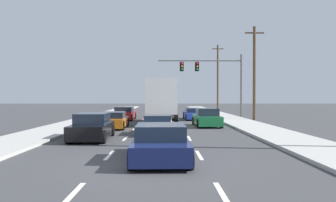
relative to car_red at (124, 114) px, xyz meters
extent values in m
plane|color=#3D3D3F|center=(3.48, 4.35, -0.58)|extent=(140.00, 140.00, 0.00)
cube|color=#B2AFA8|center=(10.23, -0.65, -0.51)|extent=(2.99, 80.00, 0.14)
cube|color=#B2AFA8|center=(-3.26, -0.65, -0.51)|extent=(2.99, 80.00, 0.14)
cube|color=silver|center=(1.78, -24.00, -0.58)|extent=(0.14, 2.00, 0.01)
cube|color=silver|center=(1.78, -19.00, -0.58)|extent=(0.14, 2.00, 0.01)
cube|color=silver|center=(1.78, -14.00, -0.58)|extent=(0.14, 2.00, 0.01)
cube|color=silver|center=(1.78, -9.00, -0.58)|extent=(0.14, 2.00, 0.01)
cube|color=silver|center=(1.78, -4.00, -0.58)|extent=(0.14, 2.00, 0.01)
cube|color=silver|center=(1.78, 1.00, -0.58)|extent=(0.14, 2.00, 0.01)
cube|color=silver|center=(1.78, 6.00, -0.58)|extent=(0.14, 2.00, 0.01)
cube|color=silver|center=(1.78, 11.00, -0.58)|extent=(0.14, 2.00, 0.01)
cube|color=silver|center=(1.78, 16.00, -0.58)|extent=(0.14, 2.00, 0.01)
cube|color=silver|center=(1.78, 21.00, -0.58)|extent=(0.14, 2.00, 0.01)
cube|color=silver|center=(1.78, 26.00, -0.58)|extent=(0.14, 2.00, 0.01)
cube|color=silver|center=(5.18, -24.00, -0.58)|extent=(0.14, 2.00, 0.01)
cube|color=silver|center=(5.18, -19.00, -0.58)|extent=(0.14, 2.00, 0.01)
cube|color=silver|center=(5.18, -14.00, -0.58)|extent=(0.14, 2.00, 0.01)
cube|color=silver|center=(5.18, -9.00, -0.58)|extent=(0.14, 2.00, 0.01)
cube|color=silver|center=(5.18, -4.00, -0.58)|extent=(0.14, 2.00, 0.01)
cube|color=silver|center=(5.18, 1.00, -0.58)|extent=(0.14, 2.00, 0.01)
cube|color=silver|center=(5.18, 6.00, -0.58)|extent=(0.14, 2.00, 0.01)
cube|color=silver|center=(5.18, 11.00, -0.58)|extent=(0.14, 2.00, 0.01)
cube|color=silver|center=(5.18, 16.00, -0.58)|extent=(0.14, 2.00, 0.01)
cube|color=silver|center=(5.18, 21.00, -0.58)|extent=(0.14, 2.00, 0.01)
cube|color=silver|center=(5.18, 26.00, -0.58)|extent=(0.14, 2.00, 0.01)
cube|color=red|center=(0.00, -0.01, -0.12)|extent=(1.86, 4.39, 0.64)
cube|color=#192333|center=(0.00, 0.05, 0.43)|extent=(1.62, 2.20, 0.47)
cylinder|color=black|center=(-0.82, 1.63, -0.26)|extent=(0.23, 0.64, 0.64)
cylinder|color=black|center=(0.86, 1.60, -0.26)|extent=(0.23, 0.64, 0.64)
cylinder|color=black|center=(-0.86, -1.63, -0.26)|extent=(0.23, 0.64, 0.64)
cylinder|color=black|center=(0.82, -1.66, -0.26)|extent=(0.23, 0.64, 0.64)
cube|color=orange|center=(0.23, -8.15, -0.15)|extent=(1.84, 4.37, 0.58)
cube|color=#192333|center=(0.23, -8.24, 0.35)|extent=(1.60, 2.03, 0.43)
cylinder|color=black|center=(-0.63, -6.54, -0.26)|extent=(0.23, 0.64, 0.64)
cylinder|color=black|center=(1.04, -6.52, -0.26)|extent=(0.23, 0.64, 0.64)
cylinder|color=black|center=(-0.59, -9.78, -0.26)|extent=(0.23, 0.64, 0.64)
cylinder|color=black|center=(1.08, -9.76, -0.26)|extent=(0.23, 0.64, 0.64)
cube|color=black|center=(0.11, -14.41, -0.10)|extent=(1.85, 4.19, 0.69)
cube|color=#192333|center=(0.11, -14.37, 0.51)|extent=(1.59, 2.13, 0.54)
cylinder|color=black|center=(-0.74, -12.90, -0.26)|extent=(0.23, 0.64, 0.64)
cylinder|color=black|center=(0.90, -12.87, -0.26)|extent=(0.23, 0.64, 0.64)
cylinder|color=black|center=(-0.67, -15.95, -0.26)|extent=(0.23, 0.64, 0.64)
cylinder|color=black|center=(0.97, -15.92, -0.26)|extent=(0.23, 0.64, 0.64)
cube|color=white|center=(3.64, -5.25, 1.68)|extent=(2.32, 6.15, 2.62)
cube|color=red|center=(3.65, -8.30, 1.81)|extent=(2.07, 0.05, 0.36)
cube|color=slate|center=(3.62, -1.26, 0.84)|extent=(2.22, 1.83, 2.25)
cylinder|color=black|center=(2.52, -1.27, -0.10)|extent=(0.30, 0.96, 0.96)
cylinder|color=black|center=(4.72, -1.26, -0.10)|extent=(0.30, 0.96, 0.96)
cylinder|color=black|center=(2.54, -6.48, -0.10)|extent=(0.30, 0.96, 0.96)
cylinder|color=black|center=(4.74, -6.47, -0.10)|extent=(0.30, 0.96, 0.96)
cube|color=white|center=(3.46, -11.78, -0.16)|extent=(1.75, 4.05, 0.57)
cube|color=#192333|center=(3.46, -12.05, 0.34)|extent=(1.54, 2.08, 0.43)
cylinder|color=black|center=(2.65, -10.30, -0.26)|extent=(0.22, 0.64, 0.64)
cylinder|color=black|center=(4.27, -10.31, -0.26)|extent=(0.22, 0.64, 0.64)
cylinder|color=black|center=(2.64, -13.25, -0.26)|extent=(0.22, 0.64, 0.64)
cylinder|color=black|center=(4.27, -13.25, -0.26)|extent=(0.22, 0.64, 0.64)
cube|color=#141E4C|center=(3.73, -19.84, -0.14)|extent=(1.96, 4.43, 0.61)
cube|color=#192333|center=(3.73, -20.02, 0.42)|extent=(1.70, 2.12, 0.51)
cylinder|color=black|center=(2.81, -18.21, -0.26)|extent=(0.23, 0.64, 0.64)
cylinder|color=black|center=(4.59, -18.18, -0.26)|extent=(0.23, 0.64, 0.64)
cylinder|color=black|center=(2.86, -21.51, -0.26)|extent=(0.23, 0.64, 0.64)
cylinder|color=black|center=(4.64, -21.48, -0.26)|extent=(0.23, 0.64, 0.64)
cube|color=#1E389E|center=(6.70, 0.46, -0.16)|extent=(1.75, 4.67, 0.56)
cube|color=#192333|center=(6.70, 0.32, 0.33)|extent=(1.53, 2.43, 0.43)
cylinder|color=black|center=(5.89, 2.23, -0.26)|extent=(0.23, 0.64, 0.64)
cylinder|color=black|center=(7.48, 2.25, -0.26)|extent=(0.23, 0.64, 0.64)
cylinder|color=black|center=(5.92, -1.32, -0.26)|extent=(0.23, 0.64, 0.64)
cylinder|color=black|center=(7.51, -1.31, -0.26)|extent=(0.23, 0.64, 0.64)
cube|color=#196B38|center=(7.03, -6.94, -0.10)|extent=(1.82, 4.14, 0.67)
cube|color=#192333|center=(7.04, -7.15, 0.51)|extent=(1.56, 1.81, 0.55)
cylinder|color=black|center=(6.19, -5.46, -0.26)|extent=(0.23, 0.64, 0.64)
cylinder|color=black|center=(7.80, -5.42, -0.26)|extent=(0.23, 0.64, 0.64)
cylinder|color=black|center=(6.26, -8.46, -0.26)|extent=(0.23, 0.64, 0.64)
cylinder|color=black|center=(7.87, -8.43, -0.26)|extent=(0.23, 0.64, 0.64)
cylinder|color=#595B56|center=(12.15, 3.80, 2.82)|extent=(0.20, 0.20, 6.80)
cylinder|color=#595B56|center=(7.66, 3.80, 5.52)|extent=(8.98, 0.14, 0.14)
cube|color=black|center=(7.36, 3.80, 4.87)|extent=(0.40, 0.56, 0.95)
sphere|color=red|center=(7.36, 3.49, 5.17)|extent=(0.20, 0.20, 0.20)
sphere|color=orange|center=(7.36, 3.49, 4.87)|extent=(0.20, 0.20, 0.20)
sphere|color=green|center=(7.36, 3.49, 4.57)|extent=(0.20, 0.20, 0.20)
cube|color=black|center=(5.72, 3.80, 4.87)|extent=(0.40, 0.56, 0.95)
sphere|color=red|center=(5.72, 3.49, 5.17)|extent=(0.20, 0.20, 0.20)
sphere|color=orange|center=(5.72, 3.49, 4.87)|extent=(0.20, 0.20, 0.20)
sphere|color=green|center=(5.72, 3.49, 4.57)|extent=(0.20, 0.20, 0.20)
cylinder|color=brown|center=(12.31, -0.73, 3.83)|extent=(0.28, 0.28, 8.81)
cube|color=brown|center=(12.31, -0.73, 7.63)|extent=(1.80, 0.12, 0.12)
cylinder|color=brown|center=(12.19, 19.63, 4.57)|extent=(0.28, 0.28, 10.30)
cube|color=brown|center=(12.19, 19.63, 9.12)|extent=(1.80, 0.12, 0.12)
camera|label=1|loc=(3.87, -31.37, 1.64)|focal=34.97mm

